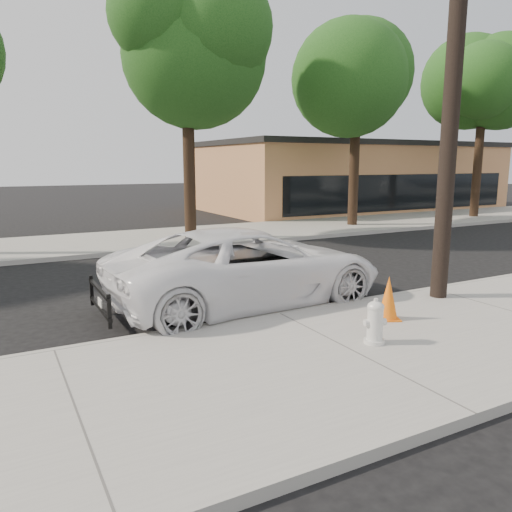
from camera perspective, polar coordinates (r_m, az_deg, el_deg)
name	(u,v)px	position (r m, az deg, el deg)	size (l,w,h in m)	color
ground	(231,295)	(11.37, -2.84, -4.45)	(120.00, 120.00, 0.00)	black
near_sidewalk	(352,355)	(7.87, 10.95, -11.05)	(90.00, 4.40, 0.15)	gray
far_sidewalk	(134,241)	(19.24, -13.77, 1.72)	(90.00, 5.00, 0.15)	gray
curb_near	(279,316)	(9.57, 2.59, -6.90)	(90.00, 0.12, 0.16)	#9E9B93
building_main	(348,177)	(33.18, 10.52, 8.82)	(18.00, 10.00, 4.00)	tan
utility_pole	(454,72)	(11.13, 21.65, 18.92)	(1.40, 0.34, 9.00)	black
tree_c	(194,49)	(19.29, -7.14, 22.39)	(4.96, 4.80, 9.55)	black
tree_d	(363,83)	(23.51, 12.10, 18.75)	(4.50, 4.35, 8.75)	black
tree_e	(489,87)	(29.16, 25.11, 17.05)	(4.80, 4.65, 9.25)	black
police_cruiser	(248,267)	(10.41, -0.87, -1.23)	(2.71, 5.88, 1.63)	white
fire_hydrant	(375,323)	(8.11, 13.44, -7.45)	(0.37, 0.33, 0.68)	silver
traffic_cone	(388,299)	(9.37, 14.89, -4.72)	(0.54, 0.54, 0.79)	orange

